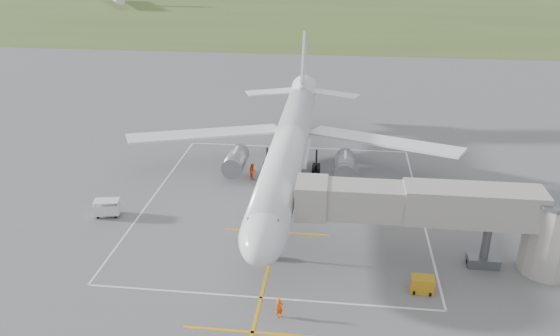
# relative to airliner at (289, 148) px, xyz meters

# --- Properties ---
(ground) EXTENTS (700.00, 700.00, 0.00)m
(ground) POSITION_rel_airliner_xyz_m (0.00, -0.75, -4.39)
(ground) COLOR #4E4E50
(ground) RESTS_ON ground
(grass_strip) EXTENTS (700.00, 120.00, 0.02)m
(grass_strip) POSITION_rel_airliner_xyz_m (0.00, 129.25, -4.38)
(grass_strip) COLOR #3E5926
(grass_strip) RESTS_ON ground
(apron_markings) EXTENTS (28.20, 60.00, 0.01)m
(apron_markings) POSITION_rel_airliner_xyz_m (0.00, -6.57, -4.38)
(apron_markings) COLOR orange
(apron_markings) RESTS_ON ground
(airliner) EXTENTS (38.93, 46.75, 13.52)m
(airliner) POSITION_rel_airliner_xyz_m (0.00, 0.00, 0.00)
(airliner) COLOR silver
(airliner) RESTS_ON ground
(jet_bridge) EXTENTS (23.40, 5.00, 7.20)m
(jet_bridge) POSITION_rel_airliner_xyz_m (15.72, -14.25, 0.35)
(jet_bridge) COLOR gray
(jet_bridge) RESTS_ON ground
(gpu_unit) EXTENTS (1.81, 1.32, 1.32)m
(gpu_unit) POSITION_rel_airliner_xyz_m (12.46, -18.50, -3.74)
(gpu_unit) COLOR #AF7C15
(gpu_unit) RESTS_ON ground
(baggage_cart) EXTENTS (2.66, 1.89, 1.69)m
(baggage_cart) POSITION_rel_airliner_xyz_m (-17.08, -9.45, -3.52)
(baggage_cart) COLOR silver
(baggage_cart) RESTS_ON ground
(ramp_worker_nose) EXTENTS (0.69, 0.60, 1.59)m
(ramp_worker_nose) POSITION_rel_airliner_xyz_m (1.69, -22.86, -3.60)
(ramp_worker_nose) COLOR #FF4D08
(ramp_worker_nose) RESTS_ON ground
(ramp_worker_wing) EXTENTS (1.07, 1.15, 1.88)m
(ramp_worker_wing) POSITION_rel_airliner_xyz_m (-4.21, 0.98, -3.45)
(ramp_worker_wing) COLOR #FD4308
(ramp_worker_wing) RESTS_ON ground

